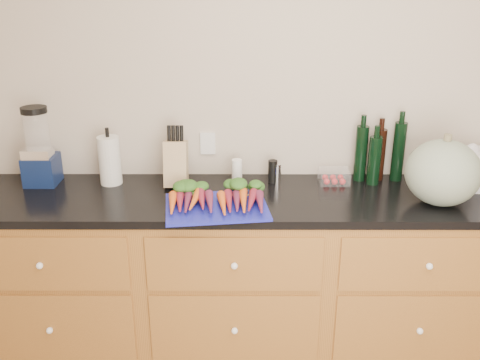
{
  "coord_description": "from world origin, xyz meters",
  "views": [
    {
      "loc": [
        -0.42,
        -1.17,
        1.98
      ],
      "look_at": [
        -0.42,
        1.2,
        1.06
      ],
      "focal_mm": 40.0,
      "sensor_mm": 36.0,
      "label": 1
    }
  ],
  "objects_px": {
    "blender_appliance": "(39,151)",
    "paper_towel": "(110,160)",
    "carrots": "(217,197)",
    "cutting_board": "(217,207)",
    "squash": "(443,173)",
    "knife_block": "(176,164)",
    "tomato_box": "(334,176)"
  },
  "relations": [
    {
      "from": "cutting_board",
      "to": "knife_block",
      "type": "xyz_separation_m",
      "value": [
        -0.22,
        0.3,
        0.11
      ]
    },
    {
      "from": "paper_towel",
      "to": "tomato_box",
      "type": "relative_size",
      "value": 1.64
    },
    {
      "from": "squash",
      "to": "tomato_box",
      "type": "xyz_separation_m",
      "value": [
        -0.46,
        0.27,
        -0.12
      ]
    },
    {
      "from": "squash",
      "to": "paper_towel",
      "type": "distance_m",
      "value": 1.66
    },
    {
      "from": "carrots",
      "to": "knife_block",
      "type": "relative_size",
      "value": 1.93
    },
    {
      "from": "carrots",
      "to": "squash",
      "type": "height_order",
      "value": "squash"
    },
    {
      "from": "paper_towel",
      "to": "knife_block",
      "type": "distance_m",
      "value": 0.35
    },
    {
      "from": "cutting_board",
      "to": "knife_block",
      "type": "relative_size",
      "value": 2.03
    },
    {
      "from": "knife_block",
      "to": "tomato_box",
      "type": "bearing_deg",
      "value": 2.07
    },
    {
      "from": "squash",
      "to": "tomato_box",
      "type": "height_order",
      "value": "squash"
    },
    {
      "from": "blender_appliance",
      "to": "tomato_box",
      "type": "height_order",
      "value": "blender_appliance"
    },
    {
      "from": "cutting_board",
      "to": "tomato_box",
      "type": "height_order",
      "value": "tomato_box"
    },
    {
      "from": "blender_appliance",
      "to": "paper_towel",
      "type": "height_order",
      "value": "blender_appliance"
    },
    {
      "from": "squash",
      "to": "carrots",
      "type": "bearing_deg",
      "value": -179.13
    },
    {
      "from": "blender_appliance",
      "to": "knife_block",
      "type": "height_order",
      "value": "blender_appliance"
    },
    {
      "from": "blender_appliance",
      "to": "paper_towel",
      "type": "relative_size",
      "value": 1.61
    },
    {
      "from": "knife_block",
      "to": "carrots",
      "type": "bearing_deg",
      "value": -49.14
    },
    {
      "from": "blender_appliance",
      "to": "paper_towel",
      "type": "bearing_deg",
      "value": 0.35
    },
    {
      "from": "cutting_board",
      "to": "blender_appliance",
      "type": "height_order",
      "value": "blender_appliance"
    },
    {
      "from": "carrots",
      "to": "knife_block",
      "type": "distance_m",
      "value": 0.35
    },
    {
      "from": "paper_towel",
      "to": "knife_block",
      "type": "xyz_separation_m",
      "value": [
        0.35,
        -0.02,
        -0.01
      ]
    },
    {
      "from": "squash",
      "to": "knife_block",
      "type": "bearing_deg",
      "value": 169.5
    },
    {
      "from": "carrots",
      "to": "tomato_box",
      "type": "distance_m",
      "value": 0.67
    },
    {
      "from": "carrots",
      "to": "knife_block",
      "type": "xyz_separation_m",
      "value": [
        -0.22,
        0.26,
        0.08
      ]
    },
    {
      "from": "carrots",
      "to": "cutting_board",
      "type": "bearing_deg",
      "value": -90.0
    },
    {
      "from": "tomato_box",
      "to": "carrots",
      "type": "bearing_deg",
      "value": -154.81
    },
    {
      "from": "carrots",
      "to": "paper_towel",
      "type": "relative_size",
      "value": 1.77
    },
    {
      "from": "paper_towel",
      "to": "tomato_box",
      "type": "xyz_separation_m",
      "value": [
        1.18,
        0.01,
        -0.09
      ]
    },
    {
      "from": "squash",
      "to": "paper_towel",
      "type": "height_order",
      "value": "squash"
    },
    {
      "from": "blender_appliance",
      "to": "paper_towel",
      "type": "xyz_separation_m",
      "value": [
        0.36,
        0.0,
        -0.05
      ]
    },
    {
      "from": "blender_appliance",
      "to": "tomato_box",
      "type": "xyz_separation_m",
      "value": [
        1.54,
        0.01,
        -0.14
      ]
    },
    {
      "from": "blender_appliance",
      "to": "knife_block",
      "type": "bearing_deg",
      "value": -1.44
    }
  ]
}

